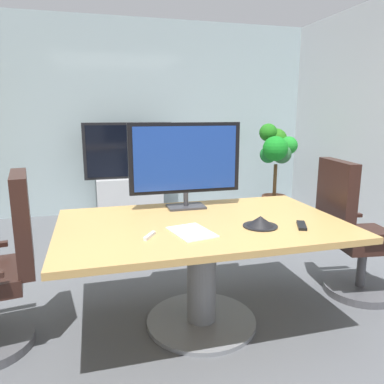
{
  "coord_description": "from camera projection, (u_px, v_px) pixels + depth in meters",
  "views": [
    {
      "loc": [
        -0.59,
        -2.31,
        1.44
      ],
      "look_at": [
        0.08,
        0.17,
        0.89
      ],
      "focal_mm": 34.44,
      "sensor_mm": 36.0,
      "label": 1
    }
  ],
  "objects": [
    {
      "name": "potted_plant",
      "position": [
        276.0,
        159.0,
        5.05
      ],
      "size": [
        0.58,
        0.68,
        1.29
      ],
      "color": "brown",
      "rests_on": "ground"
    },
    {
      "name": "remote_control",
      "position": [
        302.0,
        225.0,
        2.32
      ],
      "size": [
        0.12,
        0.17,
        0.02
      ],
      "primitive_type": "cube",
      "rotation": [
        0.0,
        0.0,
        -0.45
      ],
      "color": "black",
      "rests_on": "conference_table"
    },
    {
      "name": "wall_display_unit",
      "position": [
        130.0,
        185.0,
        5.14
      ],
      "size": [
        1.2,
        0.36,
        1.31
      ],
      "color": "#B7BABC",
      "rests_on": "ground"
    },
    {
      "name": "tv_monitor",
      "position": [
        185.0,
        160.0,
        2.72
      ],
      "size": [
        0.84,
        0.18,
        0.64
      ],
      "color": "#333338",
      "rests_on": "conference_table"
    },
    {
      "name": "whiteboard_marker",
      "position": [
        150.0,
        236.0,
        2.12
      ],
      "size": [
        0.09,
        0.12,
        0.02
      ],
      "primitive_type": "cube",
      "rotation": [
        0.0,
        0.0,
        1.0
      ],
      "color": "silver",
      "rests_on": "conference_table"
    },
    {
      "name": "conference_table",
      "position": [
        202.0,
        249.0,
        2.47
      ],
      "size": [
        1.85,
        1.14,
        0.74
      ],
      "color": "#B2894C",
      "rests_on": "ground"
    },
    {
      "name": "wall_back_glass_partition",
      "position": [
        133.0,
        118.0,
        5.31
      ],
      "size": [
        5.33,
        0.1,
        2.72
      ],
      "primitive_type": "cube",
      "color": "#9EB2B7",
      "rests_on": "ground"
    },
    {
      "name": "paper_notepad",
      "position": [
        192.0,
        232.0,
        2.21
      ],
      "size": [
        0.27,
        0.34,
        0.01
      ],
      "primitive_type": "cube",
      "rotation": [
        0.0,
        0.0,
        0.22
      ],
      "color": "white",
      "rests_on": "conference_table"
    },
    {
      "name": "office_chair_right",
      "position": [
        353.0,
        240.0,
        2.91
      ],
      "size": [
        0.62,
        0.6,
        1.09
      ],
      "rotation": [
        0.0,
        0.0,
        1.44
      ],
      "color": "#4C4C51",
      "rests_on": "ground"
    },
    {
      "name": "conference_phone",
      "position": [
        260.0,
        222.0,
        2.32
      ],
      "size": [
        0.22,
        0.22,
        0.07
      ],
      "color": "black",
      "rests_on": "conference_table"
    },
    {
      "name": "ground_plane",
      "position": [
        187.0,
        318.0,
        2.64
      ],
      "size": [
        7.29,
        7.29,
        0.0
      ],
      "primitive_type": "plane",
      "color": "#515459"
    }
  ]
}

